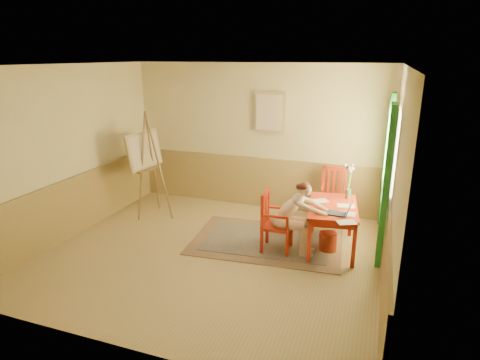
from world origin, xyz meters
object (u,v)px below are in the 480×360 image
at_px(chair_left, 274,222).
at_px(chair_back, 333,196).
at_px(figure, 294,214).
at_px(laptop, 341,212).
at_px(table, 333,211).
at_px(easel, 146,155).

xyz_separation_m(chair_left, chair_back, (0.71, 1.43, 0.03)).
distance_m(figure, laptop, 0.69).
bearing_deg(figure, chair_left, 179.99).
height_order(table, chair_left, chair_left).
xyz_separation_m(laptop, easel, (-3.60, 0.64, 0.41)).
bearing_deg(chair_left, table, 22.67).
height_order(chair_back, figure, figure).
relative_size(laptop, easel, 0.18).
bearing_deg(chair_left, easel, 165.92).
height_order(chair_left, chair_back, chair_back).
height_order(table, figure, figure).
bearing_deg(table, figure, -146.87).
distance_m(table, easel, 3.51).
xyz_separation_m(chair_back, easel, (-3.34, -0.77, 0.67)).
relative_size(chair_left, chair_back, 0.94).
height_order(chair_left, figure, figure).
xyz_separation_m(figure, laptop, (0.68, 0.02, 0.12)).
bearing_deg(easel, chair_left, -14.08).
relative_size(chair_back, laptop, 2.80).
distance_m(chair_back, figure, 1.49).
bearing_deg(laptop, chair_back, 100.62).
bearing_deg(chair_back, table, -83.77).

